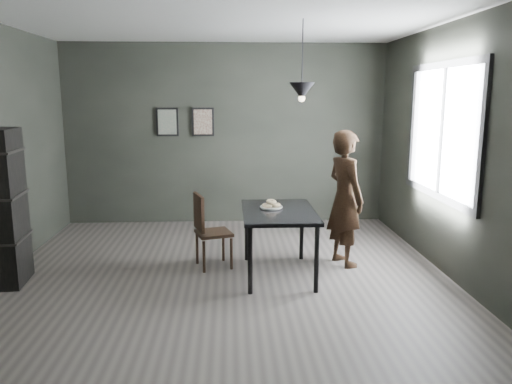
{
  "coord_description": "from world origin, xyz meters",
  "views": [
    {
      "loc": [
        0.07,
        -5.37,
        2.0
      ],
      "look_at": [
        0.35,
        0.05,
        0.95
      ],
      "focal_mm": 35.0,
      "sensor_mm": 36.0,
      "label": 1
    }
  ],
  "objects_px": {
    "cafe_table": "(279,217)",
    "woman": "(345,198)",
    "wood_chair": "(207,226)",
    "white_plate": "(271,208)",
    "shelf_unit": "(5,208)",
    "pendant_lamp": "(302,91)"
  },
  "relations": [
    {
      "from": "cafe_table",
      "to": "woman",
      "type": "xyz_separation_m",
      "value": [
        0.82,
        0.34,
        0.14
      ]
    },
    {
      "from": "woman",
      "to": "wood_chair",
      "type": "distance_m",
      "value": 1.66
    },
    {
      "from": "cafe_table",
      "to": "white_plate",
      "type": "relative_size",
      "value": 5.22
    },
    {
      "from": "cafe_table",
      "to": "woman",
      "type": "height_order",
      "value": "woman"
    },
    {
      "from": "shelf_unit",
      "to": "wood_chair",
      "type": "bearing_deg",
      "value": 5.17
    },
    {
      "from": "cafe_table",
      "to": "white_plate",
      "type": "height_order",
      "value": "white_plate"
    },
    {
      "from": "white_plate",
      "to": "shelf_unit",
      "type": "relative_size",
      "value": 0.14
    },
    {
      "from": "woman",
      "to": "cafe_table",
      "type": "bearing_deg",
      "value": 91.94
    },
    {
      "from": "woman",
      "to": "shelf_unit",
      "type": "height_order",
      "value": "shelf_unit"
    },
    {
      "from": "cafe_table",
      "to": "shelf_unit",
      "type": "bearing_deg",
      "value": -178.11
    },
    {
      "from": "wood_chair",
      "to": "cafe_table",
      "type": "bearing_deg",
      "value": -37.15
    },
    {
      "from": "woman",
      "to": "wood_chair",
      "type": "height_order",
      "value": "woman"
    },
    {
      "from": "white_plate",
      "to": "cafe_table",
      "type": "bearing_deg",
      "value": -56.61
    },
    {
      "from": "white_plate",
      "to": "pendant_lamp",
      "type": "distance_m",
      "value": 1.33
    },
    {
      "from": "cafe_table",
      "to": "shelf_unit",
      "type": "height_order",
      "value": "shelf_unit"
    },
    {
      "from": "shelf_unit",
      "to": "pendant_lamp",
      "type": "bearing_deg",
      "value": -1.75
    },
    {
      "from": "woman",
      "to": "wood_chair",
      "type": "bearing_deg",
      "value": 71.1
    },
    {
      "from": "cafe_table",
      "to": "wood_chair",
      "type": "height_order",
      "value": "wood_chair"
    },
    {
      "from": "white_plate",
      "to": "shelf_unit",
      "type": "bearing_deg",
      "value": -175.83
    },
    {
      "from": "pendant_lamp",
      "to": "wood_chair",
      "type": "bearing_deg",
      "value": 169.69
    },
    {
      "from": "white_plate",
      "to": "woman",
      "type": "relative_size",
      "value": 0.14
    },
    {
      "from": "white_plate",
      "to": "pendant_lamp",
      "type": "relative_size",
      "value": 0.27
    }
  ]
}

